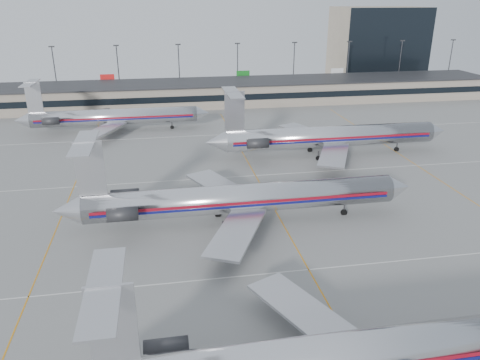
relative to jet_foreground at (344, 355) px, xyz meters
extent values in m
plane|color=gray|center=(2.73, 6.94, -3.39)|extent=(260.00, 260.00, 0.00)
cube|color=silver|center=(2.73, 16.94, -3.38)|extent=(160.00, 0.15, 0.02)
cube|color=gray|center=(2.73, 104.94, -0.39)|extent=(160.00, 16.00, 6.00)
cube|color=black|center=(2.73, 96.84, -0.19)|extent=(160.00, 0.20, 1.60)
cube|color=#2D2D30|center=(2.73, 104.94, 2.71)|extent=(162.00, 17.00, 0.30)
cylinder|color=#38383D|center=(-42.27, 118.94, 4.11)|extent=(0.30, 0.30, 15.00)
cube|color=#2D2D30|center=(-42.27, 118.94, 11.71)|extent=(1.60, 0.40, 0.35)
cylinder|color=#38383D|center=(-24.27, 118.94, 4.11)|extent=(0.30, 0.30, 15.00)
cube|color=#2D2D30|center=(-24.27, 118.94, 11.71)|extent=(1.60, 0.40, 0.35)
cylinder|color=#38383D|center=(-6.27, 118.94, 4.11)|extent=(0.30, 0.30, 15.00)
cube|color=#2D2D30|center=(-6.27, 118.94, 11.71)|extent=(1.60, 0.40, 0.35)
cylinder|color=#38383D|center=(11.73, 118.94, 4.11)|extent=(0.30, 0.30, 15.00)
cube|color=#2D2D30|center=(11.73, 118.94, 11.71)|extent=(1.60, 0.40, 0.35)
cylinder|color=#38383D|center=(29.73, 118.94, 4.11)|extent=(0.30, 0.30, 15.00)
cube|color=#2D2D30|center=(29.73, 118.94, 11.71)|extent=(1.60, 0.40, 0.35)
cylinder|color=#38383D|center=(47.73, 118.94, 4.11)|extent=(0.30, 0.30, 15.00)
cube|color=#2D2D30|center=(47.73, 118.94, 11.71)|extent=(1.60, 0.40, 0.35)
cylinder|color=#38383D|center=(65.73, 118.94, 4.11)|extent=(0.30, 0.30, 15.00)
cube|color=#2D2D30|center=(65.73, 118.94, 11.71)|extent=(1.60, 0.40, 0.35)
cylinder|color=#38383D|center=(83.73, 118.94, 4.11)|extent=(0.30, 0.30, 15.00)
cube|color=#2D2D30|center=(83.73, 118.94, 11.71)|extent=(1.60, 0.40, 0.35)
cube|color=tan|center=(64.73, 134.94, 9.11)|extent=(30.00, 20.00, 25.00)
cylinder|color=silver|center=(0.94, 0.00, -0.05)|extent=(38.16, 3.53, 3.53)
cube|color=silver|center=(-0.97, 6.68, -1.01)|extent=(8.87, 12.93, 0.31)
cube|color=silver|center=(-16.71, 0.00, 4.96)|extent=(3.24, 0.24, 6.49)
cube|color=silver|center=(-17.00, 0.00, 8.01)|extent=(2.29, 10.02, 0.17)
cylinder|color=#2D2D30|center=(-13.37, 2.72, 0.23)|extent=(3.43, 1.62, 1.62)
cylinder|color=silver|center=(-2.53, 29.74, 0.23)|extent=(41.35, 3.82, 3.82)
cone|color=silver|center=(19.80, 29.74, 0.23)|extent=(3.31, 3.82, 3.82)
cone|color=silver|center=(-25.06, 29.74, 0.23)|extent=(3.72, 3.82, 3.82)
cube|color=maroon|center=(-2.53, 27.81, 0.38)|extent=(39.28, 0.05, 0.36)
cube|color=navy|center=(-2.53, 27.81, -0.03)|extent=(39.28, 0.05, 0.29)
cube|color=silver|center=(-4.60, 36.97, -0.81)|extent=(9.61, 14.01, 0.33)
cube|color=silver|center=(-4.60, 22.50, -0.81)|extent=(9.61, 14.01, 0.33)
cube|color=silver|center=(-21.65, 29.74, 5.65)|extent=(3.51, 0.26, 7.03)
cube|color=silver|center=(-21.96, 29.74, 8.96)|extent=(2.48, 10.85, 0.19)
cylinder|color=#2D2D30|center=(-18.04, 32.68, 0.54)|extent=(3.72, 1.76, 1.76)
cylinder|color=#2D2D30|center=(-18.04, 26.79, 0.54)|extent=(3.72, 1.76, 1.76)
cylinder|color=#2D2D30|center=(11.94, 29.74, -2.54)|extent=(0.21, 0.21, 1.71)
cylinder|color=#2D2D30|center=(-5.63, 27.25, -2.54)|extent=(0.21, 0.21, 1.71)
cylinder|color=#2D2D30|center=(-5.63, 32.22, -2.54)|extent=(0.21, 0.21, 1.71)
cylinder|color=black|center=(11.94, 29.74, -3.03)|extent=(0.93, 0.31, 0.93)
cylinder|color=silver|center=(19.16, 55.37, 0.34)|extent=(40.53, 3.95, 3.95)
cone|color=silver|center=(41.13, 55.37, 0.34)|extent=(3.41, 3.95, 3.95)
cone|color=silver|center=(-3.03, 55.37, 0.34)|extent=(3.84, 3.95, 3.95)
cube|color=maroon|center=(19.16, 53.38, 0.50)|extent=(38.51, 0.05, 0.37)
cube|color=navy|center=(19.16, 53.38, 0.08)|extent=(38.51, 0.05, 0.30)
cube|color=silver|center=(17.03, 62.83, -0.72)|extent=(9.92, 14.46, 0.34)
cube|color=silver|center=(17.03, 47.90, -0.72)|extent=(9.92, 14.46, 0.34)
cube|color=silver|center=(0.49, 55.37, 5.94)|extent=(3.63, 0.27, 7.25)
cube|color=silver|center=(0.17, 55.37, 9.36)|extent=(2.56, 11.20, 0.19)
cylinder|color=#2D2D30|center=(4.23, 58.41, 0.66)|extent=(3.84, 1.81, 1.81)
cylinder|color=#2D2D30|center=(4.23, 52.33, 0.66)|extent=(3.84, 1.81, 1.81)
cylinder|color=#2D2D30|center=(33.03, 55.37, -2.51)|extent=(0.21, 0.21, 1.76)
cylinder|color=#2D2D30|center=(15.96, 52.81, -2.51)|extent=(0.21, 0.21, 1.76)
cylinder|color=#2D2D30|center=(15.96, 57.93, -2.51)|extent=(0.21, 0.21, 1.76)
cylinder|color=black|center=(33.03, 55.37, -3.02)|extent=(0.96, 0.32, 0.96)
cylinder|color=silver|center=(-22.69, 79.79, -0.04)|extent=(36.33, 3.54, 3.54)
cone|color=silver|center=(-2.99, 79.79, -0.04)|extent=(3.06, 3.54, 3.54)
cone|color=silver|center=(-42.58, 79.79, -0.04)|extent=(3.44, 3.54, 3.54)
cube|color=maroon|center=(-22.69, 78.01, 0.10)|extent=(34.52, 0.05, 0.33)
cube|color=navy|center=(-22.69, 78.01, -0.28)|extent=(34.52, 0.05, 0.27)
cube|color=silver|center=(-24.60, 86.48, -1.00)|extent=(8.89, 12.96, 0.31)
cube|color=silver|center=(-24.60, 73.09, -1.00)|extent=(8.89, 12.96, 0.31)
cube|color=silver|center=(-39.42, 79.79, 4.98)|extent=(3.25, 0.24, 6.50)
cube|color=silver|center=(-39.71, 79.79, 8.03)|extent=(2.29, 10.04, 0.17)
cylinder|color=#2D2D30|center=(-36.07, 82.51, 0.24)|extent=(3.44, 1.63, 1.63)
cylinder|color=#2D2D30|center=(-36.07, 77.06, 0.24)|extent=(3.44, 1.63, 1.63)
cylinder|color=#2D2D30|center=(-10.26, 79.79, -2.60)|extent=(0.19, 0.19, 1.58)
cylinder|color=#2D2D30|center=(-25.56, 77.49, -2.60)|extent=(0.19, 0.19, 1.58)
cylinder|color=#2D2D30|center=(-25.56, 82.08, -2.60)|extent=(0.19, 0.19, 1.58)
cylinder|color=black|center=(-10.26, 79.79, -3.06)|extent=(0.86, 0.29, 0.86)
camera|label=1|loc=(-12.66, -26.42, 25.54)|focal=35.00mm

